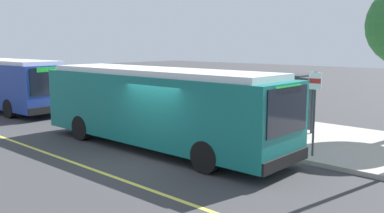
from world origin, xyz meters
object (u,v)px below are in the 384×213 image
Objects in this scene: transit_bus_main at (157,105)px; route_sign_post at (314,102)px; transit_bus_second at (0,82)px; waiting_bench at (276,118)px.

transit_bus_main is 5.54m from route_sign_post.
transit_bus_second is 6.89× the size of waiting_bench.
transit_bus_second is 18.90m from route_sign_post.
transit_bus_main is at bearing -154.22° from route_sign_post.
transit_bus_second is 16.43m from waiting_bench.
transit_bus_main is 3.86× the size of route_sign_post.
waiting_bench is at bearing 137.88° from route_sign_post.
route_sign_post is at bearing -42.12° from waiting_bench.
waiting_bench is 0.57× the size of route_sign_post.
transit_bus_main is 13.76m from transit_bus_second.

